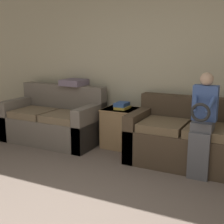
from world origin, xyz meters
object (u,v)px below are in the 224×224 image
side_shelf (122,127)px  book_stack (122,106)px  couch_side (54,122)px  couch_main (211,143)px  child_left_seated (203,121)px  throw_pillow (74,82)px

side_shelf → book_stack: 0.35m
side_shelf → couch_side: bearing=-169.5°
couch_side → book_stack: couch_side is taller
couch_side → couch_main: bearing=0.1°
book_stack → couch_side: bearing=-169.2°
couch_side → book_stack: size_ratio=5.75×
couch_main → side_shelf: (-1.41, 0.21, -0.01)m
child_left_seated → side_shelf: size_ratio=2.06×
couch_side → throw_pillow: bearing=51.1°
couch_main → throw_pillow: throw_pillow is taller
throw_pillow → child_left_seated: bearing=-15.6°
side_shelf → throw_pillow: throw_pillow is taller
couch_main → side_shelf: size_ratio=3.50×
side_shelf → throw_pillow: (-0.93, 0.07, 0.66)m
couch_main → couch_side: 2.57m
couch_main → throw_pillow: bearing=173.2°
throw_pillow → book_stack: bearing=-3.8°
couch_side → book_stack: 1.23m
side_shelf → book_stack: size_ratio=2.22×
side_shelf → book_stack: (-0.00, 0.00, 0.35)m
child_left_seated → book_stack: 1.47m
couch_main → side_shelf: bearing=171.4°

